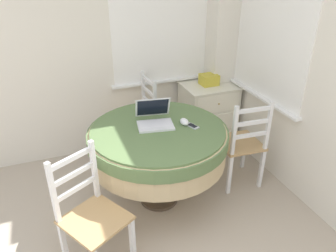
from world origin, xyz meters
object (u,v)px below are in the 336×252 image
object	(u,v)px
dining_chair_camera_near	(91,216)
corner_cabinet	(208,114)
laptop	(155,119)
storage_box	(209,80)
computer_mouse	(184,122)
cell_phone	(192,126)
dining_chair_near_right_window	(242,144)
round_dining_table	(158,142)
dining_chair_near_back_window	(139,119)

from	to	relation	value
dining_chair_camera_near	corner_cabinet	bearing A→B (deg)	39.54
laptop	storage_box	xyz separation A→B (m)	(0.92, 0.75, -0.01)
computer_mouse	cell_phone	size ratio (longest dim) A/B	0.79
laptop	cell_phone	world-z (taller)	laptop
computer_mouse	dining_chair_near_right_window	size ratio (longest dim) A/B	0.11
round_dining_table	dining_chair_camera_near	world-z (taller)	dining_chair_camera_near
dining_chair_near_back_window	storage_box	size ratio (longest dim) A/B	4.83
round_dining_table	corner_cabinet	world-z (taller)	round_dining_table
storage_box	round_dining_table	bearing A→B (deg)	-137.51
laptop	round_dining_table	bearing A→B (deg)	-91.18
round_dining_table	computer_mouse	xyz separation A→B (m)	(0.24, -0.02, 0.16)
dining_chair_camera_near	laptop	bearing A→B (deg)	40.57
cell_phone	dining_chair_camera_near	bearing A→B (deg)	-156.67
cell_phone	storage_box	distance (m)	1.12
cell_phone	dining_chair_near_right_window	world-z (taller)	dining_chair_near_right_window
round_dining_table	storage_box	world-z (taller)	storage_box
computer_mouse	dining_chair_near_back_window	world-z (taller)	dining_chair_near_back_window
laptop	dining_chair_near_right_window	size ratio (longest dim) A/B	0.38
round_dining_table	dining_chair_near_right_window	xyz separation A→B (m)	(0.84, -0.04, -0.18)
laptop	storage_box	distance (m)	1.19
cell_phone	dining_chair_near_right_window	distance (m)	0.65
laptop	dining_chair_camera_near	distance (m)	0.97
cell_phone	dining_chair_near_back_window	size ratio (longest dim) A/B	0.14
dining_chair_near_right_window	corner_cabinet	size ratio (longest dim) A/B	1.26
dining_chair_near_right_window	dining_chair_camera_near	xyz separation A→B (m)	(-1.52, -0.46, 0.00)
round_dining_table	corner_cabinet	size ratio (longest dim) A/B	1.63
laptop	corner_cabinet	xyz separation A→B (m)	(0.92, 0.74, -0.44)
dining_chair_camera_near	computer_mouse	bearing A→B (deg)	27.47
cell_phone	dining_chair_near_back_window	bearing A→B (deg)	103.45
dining_chair_near_right_window	dining_chair_camera_near	world-z (taller)	same
dining_chair_camera_near	storage_box	world-z (taller)	dining_chair_camera_near
dining_chair_near_back_window	dining_chair_camera_near	bearing A→B (deg)	-119.09
computer_mouse	dining_chair_camera_near	bearing A→B (deg)	-152.53
computer_mouse	storage_box	distance (m)	1.10
corner_cabinet	storage_box	size ratio (longest dim) A/B	3.84
storage_box	laptop	bearing A→B (deg)	-140.68
laptop	corner_cabinet	bearing A→B (deg)	38.77
laptop	dining_chair_camera_near	xyz separation A→B (m)	(-0.68, -0.58, -0.37)
laptop	dining_chair_near_right_window	world-z (taller)	laptop
dining_chair_near_right_window	corner_cabinet	world-z (taller)	dining_chair_near_right_window
round_dining_table	corner_cabinet	distance (m)	1.27
laptop	corner_cabinet	distance (m)	1.26
corner_cabinet	storage_box	distance (m)	0.43
laptop	dining_chair_near_back_window	xyz separation A→B (m)	(0.06, 0.76, -0.37)
cell_phone	corner_cabinet	size ratio (longest dim) A/B	0.18
laptop	cell_phone	distance (m)	0.33
laptop	computer_mouse	bearing A→B (deg)	-24.55
computer_mouse	dining_chair_camera_near	world-z (taller)	dining_chair_camera_near
computer_mouse	storage_box	bearing A→B (deg)	51.51
round_dining_table	dining_chair_camera_near	bearing A→B (deg)	-144.05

